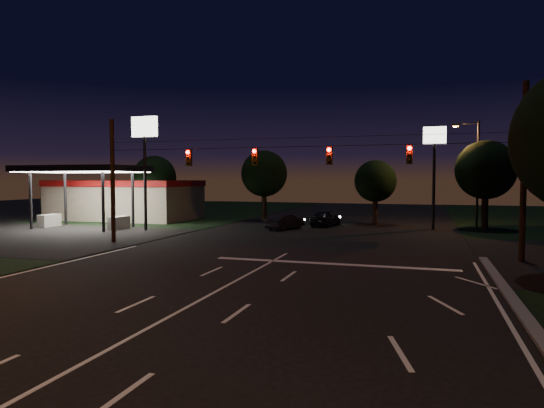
% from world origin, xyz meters
% --- Properties ---
extents(ground, '(140.00, 140.00, 0.00)m').
position_xyz_m(ground, '(0.00, 0.00, 0.00)').
color(ground, black).
rests_on(ground, ground).
extents(cross_street_left, '(20.00, 16.00, 0.02)m').
position_xyz_m(cross_street_left, '(-20.00, 16.00, 0.00)').
color(cross_street_left, black).
rests_on(cross_street_left, ground).
extents(stop_bar, '(12.00, 0.50, 0.01)m').
position_xyz_m(stop_bar, '(3.00, 11.50, 0.01)').
color(stop_bar, silver).
rests_on(stop_bar, ground).
extents(utility_pole_right, '(0.30, 0.30, 9.00)m').
position_xyz_m(utility_pole_right, '(12.00, 15.00, 0.00)').
color(utility_pole_right, black).
rests_on(utility_pole_right, ground).
extents(utility_pole_left, '(0.28, 0.28, 8.00)m').
position_xyz_m(utility_pole_left, '(-12.00, 15.00, 0.00)').
color(utility_pole_left, black).
rests_on(utility_pole_left, ground).
extents(signal_span, '(24.00, 0.40, 1.56)m').
position_xyz_m(signal_span, '(-0.00, 14.96, 5.50)').
color(signal_span, black).
rests_on(signal_span, ground).
extents(gas_station, '(14.20, 16.10, 5.25)m').
position_xyz_m(gas_station, '(-21.86, 30.39, 2.38)').
color(gas_station, gray).
rests_on(gas_station, ground).
extents(pole_sign_left_near, '(2.20, 0.30, 9.10)m').
position_xyz_m(pole_sign_left_near, '(-14.00, 22.00, 6.98)').
color(pole_sign_left_near, black).
rests_on(pole_sign_left_near, ground).
extents(pole_sign_right, '(1.80, 0.30, 8.40)m').
position_xyz_m(pole_sign_right, '(8.00, 30.00, 6.24)').
color(pole_sign_right, black).
rests_on(pole_sign_right, ground).
extents(street_light_right_far, '(2.20, 0.35, 9.00)m').
position_xyz_m(street_light_right_far, '(11.24, 32.00, 5.24)').
color(street_light_right_far, black).
rests_on(street_light_right_far, ground).
extents(tree_far_a, '(4.20, 4.20, 6.42)m').
position_xyz_m(tree_far_a, '(-17.98, 30.12, 4.26)').
color(tree_far_a, black).
rests_on(tree_far_a, ground).
extents(tree_far_b, '(4.60, 4.60, 6.98)m').
position_xyz_m(tree_far_b, '(-7.98, 34.13, 4.61)').
color(tree_far_b, black).
rests_on(tree_far_b, ground).
extents(tree_far_c, '(3.80, 3.80, 5.86)m').
position_xyz_m(tree_far_c, '(3.02, 33.10, 3.90)').
color(tree_far_c, black).
rests_on(tree_far_c, ground).
extents(tree_far_d, '(4.80, 4.80, 7.30)m').
position_xyz_m(tree_far_d, '(12.02, 31.13, 4.83)').
color(tree_far_d, black).
rests_on(tree_far_d, ground).
extents(car_oncoming_a, '(2.38, 4.33, 1.40)m').
position_xyz_m(car_oncoming_a, '(-1.00, 30.04, 0.70)').
color(car_oncoming_a, black).
rests_on(car_oncoming_a, ground).
extents(car_oncoming_b, '(2.55, 4.18, 1.30)m').
position_xyz_m(car_oncoming_b, '(-3.62, 26.36, 0.65)').
color(car_oncoming_b, black).
rests_on(car_oncoming_b, ground).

